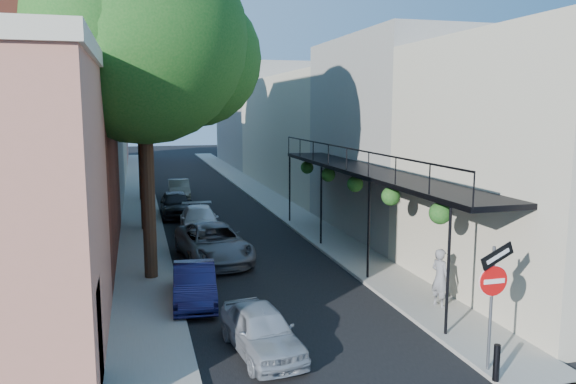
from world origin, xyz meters
TOP-DOWN VIEW (x-y plane):
  - road_surface at (0.00, 30.00)m, footprint 6.00×64.00m
  - sidewalk_left at (-4.00, 30.00)m, footprint 2.00×64.00m
  - sidewalk_right at (4.00, 30.00)m, footprint 2.00×64.00m
  - buildings_left at (-9.30, 28.76)m, footprint 10.10×59.10m
  - buildings_right at (8.99, 29.49)m, footprint 9.80×55.00m
  - sign_post at (3.16, 0.97)m, footprint 0.89×0.17m
  - bollard at (3.00, 0.50)m, footprint 0.14×0.14m
  - oak_near at (-3.37, 10.26)m, footprint 7.48×6.80m
  - oak_mid at (-3.42, 18.23)m, footprint 6.60×6.00m
  - oak_far at (-3.35, 27.27)m, footprint 7.70×7.00m
  - parked_car_a at (-1.42, 3.38)m, footprint 1.75×3.52m
  - parked_car_b at (-2.60, 7.33)m, footprint 1.51×3.62m
  - parked_car_c at (-1.41, 11.89)m, footprint 2.77×5.19m
  - parked_car_d at (-1.40, 16.81)m, footprint 1.91×4.32m
  - parked_car_e at (-2.17, 21.26)m, footprint 1.65×4.06m
  - parked_car_f at (-1.53, 27.53)m, footprint 1.35×3.69m
  - pedestrian at (4.17, 4.83)m, footprint 0.56×0.71m

SIDE VIEW (x-z plane):
  - road_surface at x=0.00m, z-range 0.00..0.01m
  - sidewalk_left at x=-4.00m, z-range 0.00..0.12m
  - sidewalk_right at x=4.00m, z-range 0.00..0.12m
  - bollard at x=3.00m, z-range 0.12..0.92m
  - parked_car_a at x=-1.42m, z-range 0.00..1.15m
  - parked_car_b at x=-2.60m, z-range 0.00..1.16m
  - parked_car_f at x=-1.53m, z-range 0.00..1.21m
  - parked_car_d at x=-1.40m, z-range 0.00..1.23m
  - parked_car_e at x=-2.17m, z-range 0.00..1.38m
  - parked_car_c at x=-1.41m, z-range 0.00..1.39m
  - pedestrian at x=4.17m, z-range 0.12..1.84m
  - sign_post at x=3.16m, z-range 0.54..3.53m
  - buildings_right at x=8.99m, z-range -0.58..9.42m
  - buildings_left at x=-9.30m, z-range -1.06..10.94m
  - oak_mid at x=-3.42m, z-range 1.96..12.16m
  - oak_near at x=-3.37m, z-range 2.17..13.59m
  - oak_far at x=-3.35m, z-range 2.31..14.21m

